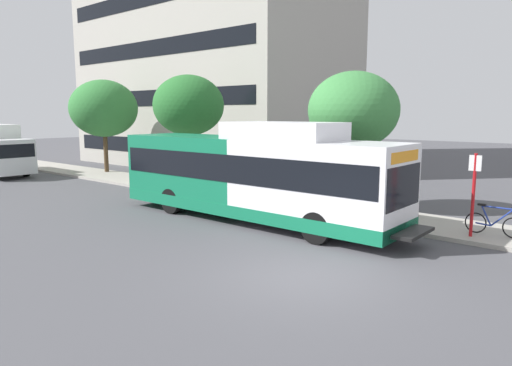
{
  "coord_description": "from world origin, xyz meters",
  "views": [
    {
      "loc": [
        -8.97,
        -6.04,
        3.93
      ],
      "look_at": [
        2.9,
        3.95,
        1.6
      ],
      "focal_mm": 32.45,
      "sensor_mm": 36.0,
      "label": 1
    }
  ],
  "objects_px": {
    "street_tree_near_stop": "(353,110)",
    "street_tree_far_block": "(104,109)",
    "bus_stop_sign_pole": "(474,189)",
    "transit_bus": "(253,175)",
    "street_tree_mid_block": "(189,106)",
    "bicycle_parked": "(495,222)"
  },
  "relations": [
    {
      "from": "bus_stop_sign_pole",
      "to": "bicycle_parked",
      "type": "xyz_separation_m",
      "value": [
        0.56,
        -0.54,
        -1.09
      ]
    },
    {
      "from": "bicycle_parked",
      "to": "street_tree_far_block",
      "type": "distance_m",
      "value": 23.99
    },
    {
      "from": "transit_bus",
      "to": "bicycle_parked",
      "type": "height_order",
      "value": "transit_bus"
    },
    {
      "from": "street_tree_near_stop",
      "to": "street_tree_mid_block",
      "type": "xyz_separation_m",
      "value": [
        -0.05,
        9.67,
        0.3
      ]
    },
    {
      "from": "street_tree_mid_block",
      "to": "street_tree_far_block",
      "type": "distance_m",
      "value": 8.38
    },
    {
      "from": "transit_bus",
      "to": "street_tree_mid_block",
      "type": "distance_m",
      "value": 9.06
    },
    {
      "from": "transit_bus",
      "to": "bus_stop_sign_pole",
      "type": "xyz_separation_m",
      "value": [
        2.27,
        -7.01,
        -0.05
      ]
    },
    {
      "from": "bus_stop_sign_pole",
      "to": "street_tree_far_block",
      "type": "bearing_deg",
      "value": 85.61
    },
    {
      "from": "bicycle_parked",
      "to": "street_tree_mid_block",
      "type": "xyz_separation_m",
      "value": [
        1.03,
        15.29,
        3.8
      ]
    },
    {
      "from": "bicycle_parked",
      "to": "bus_stop_sign_pole",
      "type": "bearing_deg",
      "value": 136.43
    },
    {
      "from": "street_tree_near_stop",
      "to": "street_tree_far_block",
      "type": "distance_m",
      "value": 18.05
    },
    {
      "from": "transit_bus",
      "to": "street_tree_far_block",
      "type": "bearing_deg",
      "value": 75.91
    },
    {
      "from": "street_tree_near_stop",
      "to": "transit_bus",
      "type": "bearing_deg",
      "value": 153.89
    },
    {
      "from": "bus_stop_sign_pole",
      "to": "bicycle_parked",
      "type": "relative_size",
      "value": 1.48
    },
    {
      "from": "bicycle_parked",
      "to": "street_tree_far_block",
      "type": "bearing_deg",
      "value": 87.07
    },
    {
      "from": "bus_stop_sign_pole",
      "to": "street_tree_mid_block",
      "type": "height_order",
      "value": "street_tree_mid_block"
    },
    {
      "from": "bicycle_parked",
      "to": "street_tree_far_block",
      "type": "height_order",
      "value": "street_tree_far_block"
    },
    {
      "from": "bus_stop_sign_pole",
      "to": "street_tree_far_block",
      "type": "relative_size",
      "value": 0.44
    },
    {
      "from": "bicycle_parked",
      "to": "street_tree_near_stop",
      "type": "height_order",
      "value": "street_tree_near_stop"
    },
    {
      "from": "street_tree_near_stop",
      "to": "street_tree_far_block",
      "type": "bearing_deg",
      "value": 89.58
    },
    {
      "from": "bus_stop_sign_pole",
      "to": "street_tree_near_stop",
      "type": "distance_m",
      "value": 5.86
    },
    {
      "from": "bicycle_parked",
      "to": "street_tree_far_block",
      "type": "xyz_separation_m",
      "value": [
        1.21,
        23.68,
        3.7
      ]
    }
  ]
}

